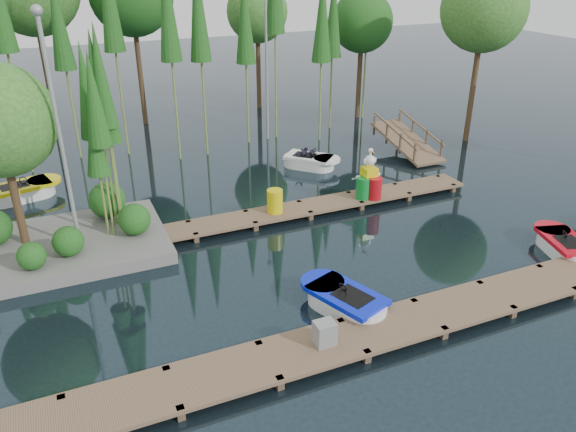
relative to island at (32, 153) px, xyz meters
name	(u,v)px	position (x,y,z in m)	size (l,w,h in m)	color
ground_plane	(280,258)	(6.30, -3.29, -3.18)	(90.00, 90.00, 0.00)	#1C2B34
near_dock	(353,337)	(6.30, -7.79, -2.95)	(18.00, 1.50, 0.50)	brown
far_dock	(278,213)	(7.30, -0.79, -2.95)	(15.00, 1.20, 0.50)	brown
island	(32,153)	(0.00, 0.00, 0.00)	(6.20, 4.20, 6.75)	slate
tree_screen	(129,13)	(4.26, 7.31, 2.93)	(34.42, 18.53, 10.31)	#46311E
lamp_island	(57,121)	(0.80, -0.79, 1.08)	(0.30, 0.30, 7.25)	gray
lamp_rear	(266,49)	(10.30, 7.71, 1.08)	(0.30, 0.30, 7.25)	gray
ramp	(407,141)	(15.30, 3.21, -2.60)	(1.50, 3.94, 1.49)	brown
boat_blue	(345,302)	(6.80, -6.45, -2.93)	(1.99, 2.83, 0.87)	white
boat_red	(563,246)	(14.44, -6.49, -2.95)	(1.71, 2.60, 0.80)	white
boat_yellow_far	(22,191)	(-0.78, 4.68, -2.90)	(2.91, 1.85, 1.35)	white
boat_white_far	(310,161)	(10.49, 3.33, -2.92)	(2.53, 2.57, 1.18)	white
utility_cabinet	(325,333)	(5.53, -7.79, -2.59)	(0.47, 0.40, 0.58)	gray
yellow_barrel	(275,201)	(7.18, -0.79, -2.48)	(0.54, 0.54, 0.81)	#D8C90B
drum_cluster	(370,183)	(10.84, -0.94, -2.34)	(1.07, 0.98, 1.84)	#0D7827
seagull_post	(358,182)	(10.43, -0.79, -2.32)	(0.52, 0.28, 0.83)	gray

